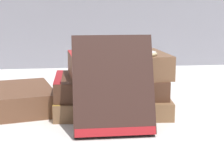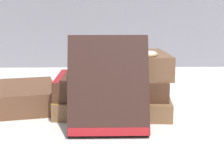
% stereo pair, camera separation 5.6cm
% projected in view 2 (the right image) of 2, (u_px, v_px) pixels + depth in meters
% --- Properties ---
extents(ground_plane, '(3.00, 3.00, 0.00)m').
position_uv_depth(ground_plane, '(90.00, 114.00, 0.65)').
color(ground_plane, silver).
extents(book_flat_bottom, '(0.21, 0.15, 0.03)m').
position_uv_depth(book_flat_bottom, '(111.00, 103.00, 0.67)').
color(book_flat_bottom, brown).
rests_on(book_flat_bottom, ground_plane).
extents(book_flat_middle, '(0.19, 0.13, 0.03)m').
position_uv_depth(book_flat_middle, '(108.00, 85.00, 0.67)').
color(book_flat_middle, '#4C2D1E').
rests_on(book_flat_middle, book_flat_bottom).
extents(book_flat_top, '(0.18, 0.13, 0.04)m').
position_uv_depth(book_flat_top, '(117.00, 65.00, 0.65)').
color(book_flat_top, brown).
rests_on(book_flat_top, book_flat_middle).
extents(book_leaning_front, '(0.12, 0.07, 0.14)m').
position_uv_depth(book_leaning_front, '(108.00, 89.00, 0.55)').
color(book_leaning_front, '#331E19').
rests_on(book_leaning_front, ground_plane).
extents(pocket_watch, '(0.05, 0.05, 0.01)m').
position_uv_depth(pocket_watch, '(143.00, 54.00, 0.62)').
color(pocket_watch, white).
rests_on(pocket_watch, book_flat_top).
extents(reading_glasses, '(0.11, 0.06, 0.00)m').
position_uv_depth(reading_glasses, '(100.00, 92.00, 0.80)').
color(reading_glasses, black).
rests_on(reading_glasses, ground_plane).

